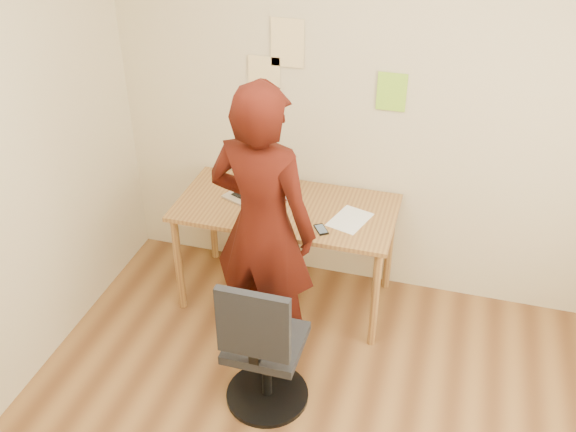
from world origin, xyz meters
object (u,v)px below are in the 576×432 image
(desk, at_px, (286,217))
(person, at_px, (263,228))
(phone, at_px, (321,229))
(laptop, at_px, (260,189))
(office_chair, at_px, (263,354))

(desk, height_order, person, person)
(phone, distance_m, person, 0.42)
(laptop, relative_size, person, 0.26)
(laptop, xyz_separation_m, office_chair, (0.35, -1.03, -0.40))
(phone, bearing_deg, office_chair, -133.82)
(phone, relative_size, office_chair, 0.14)
(office_chair, xyz_separation_m, person, (-0.14, 0.47, 0.49))
(desk, distance_m, person, 0.54)
(laptop, distance_m, phone, 0.56)
(office_chair, relative_size, person, 0.52)
(laptop, height_order, office_chair, laptop)
(laptop, xyz_separation_m, phone, (0.48, -0.28, -0.05))
(laptop, distance_m, office_chair, 1.16)
(person, bearing_deg, office_chair, 116.45)
(desk, xyz_separation_m, person, (0.00, -0.49, 0.23))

